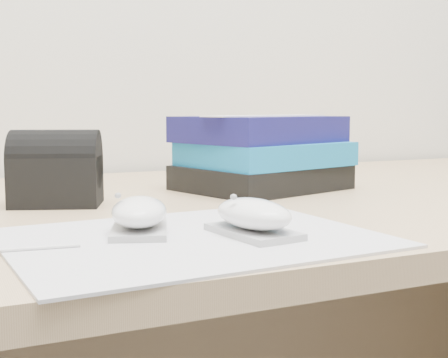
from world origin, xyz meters
name	(u,v)px	position (x,y,z in m)	size (l,w,h in m)	color
desk	(245,330)	(0.00, 1.64, 0.50)	(1.60, 0.80, 0.73)	tan
mousepad	(192,238)	(-0.22, 1.32, 0.73)	(0.36, 0.28, 0.00)	#9C9BA3
mouse_rear	(139,215)	(-0.26, 1.36, 0.75)	(0.09, 0.11, 0.04)	#9B9B9E
mouse_front	(253,217)	(-0.16, 1.30, 0.75)	(0.07, 0.11, 0.04)	#9F9FA1
book_stack	(262,153)	(0.02, 1.63, 0.79)	(0.28, 0.25, 0.12)	black
pouch	(56,169)	(-0.30, 1.60, 0.78)	(0.14, 0.11, 0.10)	black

